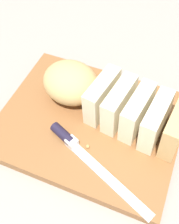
% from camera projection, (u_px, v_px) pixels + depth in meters
% --- Properties ---
extents(ground_plane, '(3.00, 3.00, 0.00)m').
position_uv_depth(ground_plane, '(90.00, 126.00, 0.60)').
color(ground_plane, gray).
extents(cutting_board, '(0.38, 0.30, 0.02)m').
position_uv_depth(cutting_board, '(90.00, 123.00, 0.59)').
color(cutting_board, brown).
rests_on(cutting_board, ground_plane).
extents(bread_loaf, '(0.32, 0.14, 0.09)m').
position_uv_depth(bread_loaf, '(106.00, 98.00, 0.56)').
color(bread_loaf, tan).
rests_on(bread_loaf, cutting_board).
extents(bread_knife, '(0.24, 0.12, 0.02)m').
position_uv_depth(bread_knife, '(76.00, 147.00, 0.53)').
color(bread_knife, silver).
rests_on(bread_knife, cutting_board).
extents(crumb_near_knife, '(0.01, 0.01, 0.01)m').
position_uv_depth(crumb_near_knife, '(69.00, 97.00, 0.61)').
color(crumb_near_knife, tan).
rests_on(crumb_near_knife, cutting_board).
extents(crumb_near_loaf, '(0.01, 0.01, 0.01)m').
position_uv_depth(crumb_near_loaf, '(88.00, 146.00, 0.54)').
color(crumb_near_loaf, tan).
rests_on(crumb_near_loaf, cutting_board).
extents(crumb_stray_left, '(0.00, 0.00, 0.00)m').
position_uv_depth(crumb_stray_left, '(93.00, 102.00, 0.61)').
color(crumb_stray_left, tan).
rests_on(crumb_stray_left, cutting_board).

